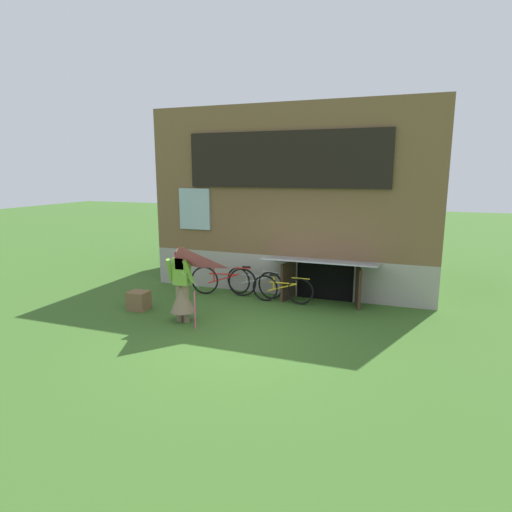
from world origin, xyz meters
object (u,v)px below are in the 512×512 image
at_px(person, 182,291).
at_px(bicycle_red, 223,281).
at_px(bicycle_silver, 254,282).
at_px(bicycle_yellow, 282,289).
at_px(kite, 180,269).
at_px(wooden_crate, 139,301).

bearing_deg(person, bicycle_red, 101.56).
bearing_deg(bicycle_silver, bicycle_red, -155.83).
bearing_deg(bicycle_yellow, person, -129.71).
xyz_separation_m(kite, bicycle_silver, (0.44, 2.90, -0.93)).
relative_size(person, bicycle_red, 0.93).
height_order(bicycle_silver, wooden_crate, bicycle_silver).
relative_size(bicycle_red, wooden_crate, 3.84).
relative_size(person, bicycle_silver, 0.98).
distance_m(person, wooden_crate, 1.48).
xyz_separation_m(bicycle_silver, wooden_crate, (-2.12, -1.94, -0.15)).
bearing_deg(bicycle_yellow, wooden_crate, -152.04).
relative_size(bicycle_yellow, bicycle_red, 0.89).
distance_m(bicycle_yellow, wooden_crate, 3.40).
xyz_separation_m(bicycle_yellow, bicycle_red, (-1.62, 0.10, 0.04)).
height_order(person, bicycle_silver, person).
distance_m(kite, wooden_crate, 2.22).
bearing_deg(bicycle_yellow, bicycle_silver, 159.90).
relative_size(person, bicycle_yellow, 1.04).
distance_m(person, kite, 0.92).
xyz_separation_m(bicycle_silver, bicycle_red, (-0.78, -0.18, 0.02)).
bearing_deg(wooden_crate, bicycle_red, 52.67).
bearing_deg(kite, bicycle_yellow, 63.89).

